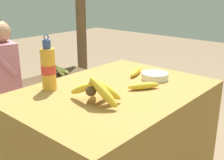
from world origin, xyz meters
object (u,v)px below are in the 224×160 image
at_px(water_bottle, 48,68).
at_px(loose_banana_front, 144,86).
at_px(serving_bowl, 155,76).
at_px(wooden_bench, 16,93).
at_px(banana_bunch_green, 58,69).
at_px(banana_bunch_ripe, 97,89).
at_px(loose_banana_side, 136,72).

relative_size(water_bottle, loose_banana_front, 1.74).
bearing_deg(water_bottle, serving_bowl, -31.92).
xyz_separation_m(wooden_bench, banana_bunch_green, (0.52, 0.00, 0.13)).
distance_m(banana_bunch_ripe, loose_banana_side, 0.59).
distance_m(banana_bunch_ripe, water_bottle, 0.38).
bearing_deg(wooden_bench, serving_bowl, -78.37).
distance_m(banana_bunch_ripe, banana_bunch_green, 1.64).
xyz_separation_m(serving_bowl, water_bottle, (-0.61, 0.38, 0.11)).
distance_m(banana_bunch_ripe, loose_banana_front, 0.36).
distance_m(serving_bowl, banana_bunch_green, 1.44).
xyz_separation_m(water_bottle, banana_bunch_green, (0.84, 1.01, -0.38)).
bearing_deg(loose_banana_front, wooden_bench, 92.50).
height_order(serving_bowl, wooden_bench, serving_bowl).
height_order(banana_bunch_ripe, serving_bowl, banana_bunch_ripe).
relative_size(serving_bowl, water_bottle, 0.54).
distance_m(loose_banana_front, loose_banana_side, 0.31).
bearing_deg(loose_banana_side, serving_bowl, -87.98).
bearing_deg(loose_banana_side, water_bottle, 160.22).
xyz_separation_m(serving_bowl, banana_bunch_green, (0.23, 1.39, -0.27)).
bearing_deg(banana_bunch_ripe, water_bottle, 95.79).
xyz_separation_m(loose_banana_front, wooden_bench, (-0.06, 1.45, -0.40)).
xyz_separation_m(loose_banana_front, loose_banana_side, (0.22, 0.22, 0.00)).
xyz_separation_m(loose_banana_side, banana_bunch_green, (0.24, 1.23, -0.26)).
bearing_deg(banana_bunch_ripe, loose_banana_front, -10.14).
bearing_deg(loose_banana_front, loose_banana_side, 45.75).
height_order(water_bottle, loose_banana_front, water_bottle).
bearing_deg(wooden_bench, banana_bunch_green, 0.51).
relative_size(water_bottle, wooden_bench, 0.20).
relative_size(loose_banana_side, banana_bunch_green, 0.71).
relative_size(water_bottle, loose_banana_side, 1.60).
bearing_deg(serving_bowl, loose_banana_side, 92.02).
height_order(banana_bunch_ripe, banana_bunch_green, banana_bunch_ripe).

